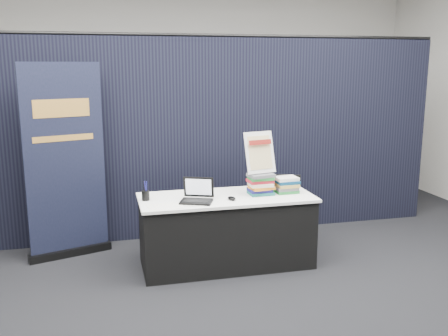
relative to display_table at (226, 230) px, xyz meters
The scene contains 15 objects.
floor 0.67m from the display_table, 90.00° to the right, with size 8.00×8.00×0.00m, color black.
wall_back 3.71m from the display_table, 90.00° to the left, with size 8.00×0.02×3.50m, color beige.
drape_partition 1.33m from the display_table, 90.00° to the left, with size 6.00×0.08×2.40m, color black.
display_table is the anchor object (origin of this frame).
laptop 0.57m from the display_table, 159.54° to the right, with size 0.36×0.35×0.23m.
mouse 0.42m from the display_table, 84.62° to the right, with size 0.07×0.11×0.03m, color black.
brochure_left 0.76m from the display_table, 160.52° to the right, with size 0.26×0.18×0.00m, color silver.
brochure_mid 0.80m from the display_table, 160.77° to the right, with size 0.33×0.24×0.00m, color white.
brochure_right 0.59m from the display_table, 151.97° to the right, with size 0.26×0.19×0.00m, color silver.
pen_cup 0.93m from the display_table, behind, with size 0.08×0.08×0.10m, color black.
book_stack_tall 0.61m from the display_table, ahead, with size 0.25×0.20×0.23m.
book_stack_short 0.80m from the display_table, ahead, with size 0.26×0.21×0.17m.
info_sign 0.89m from the display_table, ahead, with size 0.34×0.19×0.44m.
pullup_banner 1.84m from the display_table, 157.76° to the left, with size 0.88×0.37×2.11m.
stacking_chair 0.85m from the display_table, 19.00° to the left, with size 0.50×0.51×0.85m.
Camera 1 is at (-1.22, -4.29, 2.09)m, focal length 40.00 mm.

